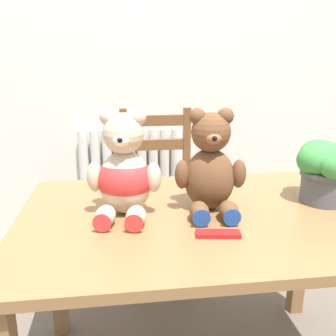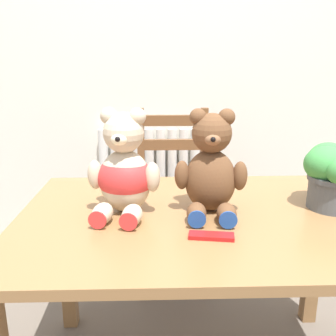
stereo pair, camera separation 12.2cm
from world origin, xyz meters
TOP-DOWN VIEW (x-y plane):
  - wall_back at (0.00, 1.70)m, footprint 8.00×0.04m
  - radiator at (-0.20, 1.63)m, footprint 0.66×0.10m
  - dining_table at (0.00, 0.42)m, footprint 1.21×0.83m
  - wooden_chair_behind at (-0.06, 1.24)m, footprint 0.40×0.41m
  - teddy_bear_left at (-0.26, 0.45)m, footprint 0.24×0.27m
  - teddy_bear_right at (0.02, 0.44)m, footprint 0.24×0.24m
  - potted_plant at (0.44, 0.46)m, footprint 0.19×0.22m
  - chocolate_bar at (0.00, 0.24)m, footprint 0.13×0.06m

SIDE VIEW (x-z plane):
  - radiator at x=-0.20m, z-range -0.04..0.74m
  - wooden_chair_behind at x=-0.06m, z-range 0.00..0.93m
  - dining_table at x=0.00m, z-range 0.25..0.95m
  - chocolate_bar at x=0.00m, z-range 0.70..0.71m
  - potted_plant at x=0.44m, z-range 0.72..0.93m
  - teddy_bear_left at x=-0.26m, z-range 0.67..1.01m
  - teddy_bear_right at x=0.02m, z-range 0.68..1.02m
  - wall_back at x=0.00m, z-range 0.00..2.60m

